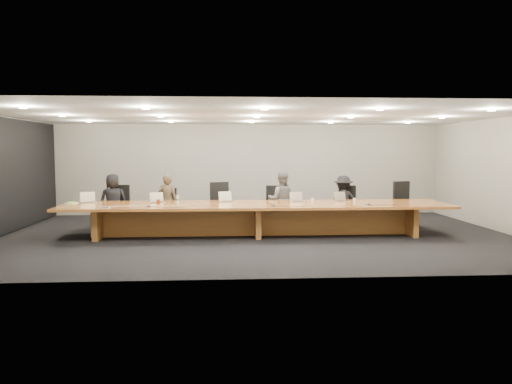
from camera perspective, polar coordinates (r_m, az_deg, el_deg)
ground at (r=11.79m, az=0.09°, el=-4.97°), size 12.00×12.00×0.00m
back_wall at (r=15.63m, az=-0.86°, el=2.59°), size 12.00×0.02×2.80m
conference_table at (r=11.72m, az=0.09°, el=-2.46°), size 9.00×1.80×0.75m
chair_far_left at (r=13.27m, az=-15.44°, el=-1.59°), size 0.60×0.60×1.13m
chair_left at (r=13.06m, az=-9.81°, el=-1.78°), size 0.66×0.66×1.04m
chair_mid_left at (r=12.92m, az=-3.86°, el=-1.44°), size 0.78×0.78×1.20m
chair_mid_right at (r=13.01m, az=1.96°, el=-1.62°), size 0.70×0.70×1.10m
chair_right at (r=13.28m, az=10.30°, el=-1.56°), size 0.70×0.70×1.10m
chair_far_right at (r=13.71m, az=16.86°, el=-1.27°), size 0.78×0.78×1.20m
person_a at (r=13.21m, az=-16.01°, el=-1.02°), size 0.78×0.61×1.41m
person_b at (r=12.97m, az=-10.08°, el=-1.06°), size 0.54×0.39×1.39m
person_c at (r=12.87m, az=2.94°, el=-0.89°), size 0.78×0.64×1.45m
person_d at (r=13.22m, az=9.92°, el=-1.04°), size 0.88×0.52×1.34m
laptop_a at (r=12.47m, az=-18.60°, el=-0.59°), size 0.41×0.37×0.27m
laptop_b at (r=12.11m, az=-11.17°, el=-0.61°), size 0.39×0.34×0.26m
laptop_c at (r=12.08m, az=-3.33°, el=-0.53°), size 0.40×0.35×0.26m
laptop_d at (r=12.07m, az=4.77°, el=-0.57°), size 0.36×0.29×0.25m
laptop_e at (r=12.34m, az=9.83°, el=-0.52°), size 0.37×0.32×0.24m
water_bottle at (r=11.80m, az=-8.95°, el=-0.86°), size 0.08×0.08×0.20m
amber_mug at (r=11.85m, az=-11.08°, el=-1.08°), size 0.11×0.11×0.11m
paper_cup_near at (r=12.22m, az=6.46°, el=-0.91°), size 0.08×0.08×0.08m
paper_cup_far at (r=12.39m, az=11.18°, el=-0.89°), size 0.08×0.08×0.08m
notepad at (r=12.51m, az=-20.32°, el=-1.21°), size 0.29×0.26×0.01m
lime_gadget at (r=12.49m, az=-20.33°, el=-1.12°), size 0.21×0.16×0.03m
av_box at (r=11.36m, az=-16.84°, el=-1.66°), size 0.20×0.16×0.03m
mic_left at (r=11.26m, az=-12.17°, el=-1.61°), size 0.15×0.15×0.03m
mic_center at (r=11.16m, az=2.05°, el=-1.57°), size 0.15×0.15×0.03m
mic_right at (r=11.73m, az=12.72°, el=-1.37°), size 0.14×0.14×0.03m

